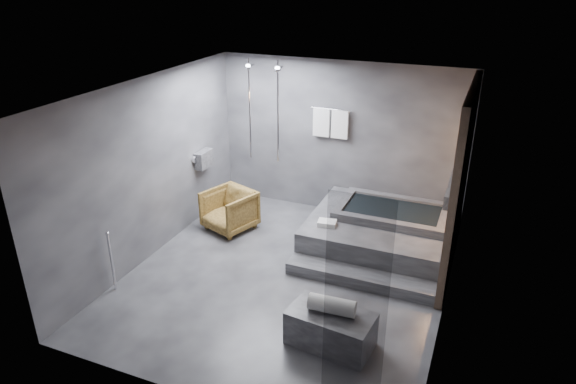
% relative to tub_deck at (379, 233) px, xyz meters
% --- Properties ---
extents(room, '(5.00, 5.04, 2.82)m').
position_rel_tub_deck_xyz_m(room, '(-0.65, -1.21, 1.48)').
color(room, '#2B2C2E').
rests_on(room, ground).
extents(tub_deck, '(2.20, 2.00, 0.50)m').
position_rel_tub_deck_xyz_m(tub_deck, '(0.00, 0.00, 0.00)').
color(tub_deck, '#303033').
rests_on(tub_deck, ground).
extents(tub_step, '(2.20, 0.36, 0.18)m').
position_rel_tub_deck_xyz_m(tub_step, '(0.00, -1.18, -0.16)').
color(tub_step, '#303033').
rests_on(tub_step, ground).
extents(concrete_bench, '(1.07, 0.67, 0.46)m').
position_rel_tub_deck_xyz_m(concrete_bench, '(0.01, -2.59, -0.02)').
color(concrete_bench, '#2E2D30').
rests_on(concrete_bench, ground).
extents(driftwood_chair, '(0.98, 1.00, 0.71)m').
position_rel_tub_deck_xyz_m(driftwood_chair, '(-2.56, -0.38, 0.11)').
color(driftwood_chair, '#473111').
rests_on(driftwood_chair, ground).
extents(rolled_towel, '(0.57, 0.23, 0.20)m').
position_rel_tub_deck_xyz_m(rolled_towel, '(0.01, -2.57, 0.31)').
color(rolled_towel, silver).
rests_on(rolled_towel, concrete_bench).
extents(deck_towel, '(0.31, 0.25, 0.08)m').
position_rel_tub_deck_xyz_m(deck_towel, '(-0.73, -0.54, 0.29)').
color(deck_towel, white).
rests_on(deck_towel, tub_deck).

